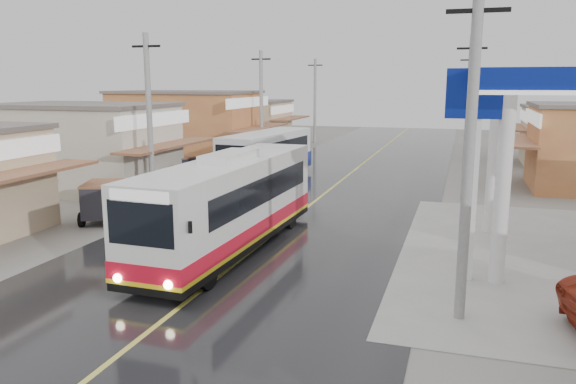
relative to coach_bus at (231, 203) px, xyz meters
name	(u,v)px	position (x,y,z in m)	size (l,w,h in m)	color
ground	(205,288)	(0.77, -3.81, -1.66)	(120.00, 120.00, 0.00)	slate
road	(327,192)	(0.77, 11.19, -1.65)	(12.00, 90.00, 0.02)	black
centre_line	(327,192)	(0.77, 11.19, -1.64)	(0.15, 90.00, 0.01)	#D8CC4C
shopfronts_left	(145,172)	(-12.23, 14.19, -1.66)	(11.00, 44.00, 5.20)	tan
utility_poles_left	(216,182)	(-6.23, 12.19, -1.66)	(1.60, 50.00, 8.00)	gray
utility_poles_right	(463,200)	(7.77, 11.19, -1.66)	(1.60, 36.00, 8.00)	gray
coach_bus	(231,203)	(0.00, 0.00, 0.00)	(2.81, 11.09, 3.44)	silver
second_bus	(267,155)	(-3.57, 13.83, -0.12)	(3.25, 8.84, 2.87)	silver
cyclist	(134,223)	(-4.01, 0.10, -1.04)	(0.69, 1.78, 1.89)	black
tricycle_near	(102,200)	(-6.68, 1.93, -0.68)	(2.16, 2.44, 1.72)	#26262D
tricycle_far	(179,168)	(-8.19, 11.39, -0.79)	(1.87, 2.30, 1.52)	#26262D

